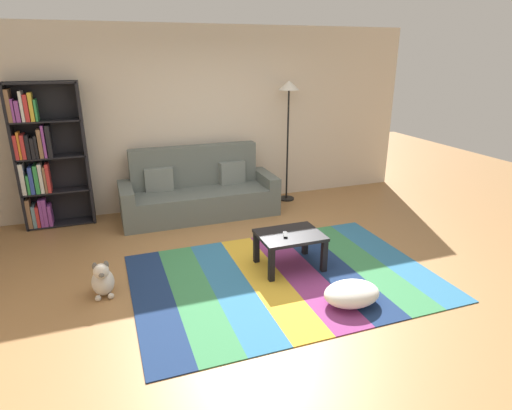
{
  "coord_description": "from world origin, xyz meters",
  "views": [
    {
      "loc": [
        -1.55,
        -3.96,
        2.3
      ],
      "look_at": [
        0.04,
        0.4,
        0.65
      ],
      "focal_mm": 30.03,
      "sensor_mm": 36.0,
      "label": 1
    }
  ],
  "objects_px": {
    "pouf": "(352,294)",
    "tv_remote": "(285,235)",
    "coffee_table": "(290,240)",
    "dog": "(103,280)",
    "bookshelf": "(42,159)",
    "standing_lamp": "(289,102)",
    "couch": "(199,193)"
  },
  "relations": [
    {
      "from": "couch",
      "to": "bookshelf",
      "type": "height_order",
      "value": "bookshelf"
    },
    {
      "from": "bookshelf",
      "to": "standing_lamp",
      "type": "height_order",
      "value": "bookshelf"
    },
    {
      "from": "pouf",
      "to": "coffee_table",
      "type": "bearing_deg",
      "value": 105.31
    },
    {
      "from": "coffee_table",
      "to": "pouf",
      "type": "bearing_deg",
      "value": -74.69
    },
    {
      "from": "couch",
      "to": "coffee_table",
      "type": "bearing_deg",
      "value": -74.21
    },
    {
      "from": "coffee_table",
      "to": "tv_remote",
      "type": "relative_size",
      "value": 4.69
    },
    {
      "from": "couch",
      "to": "dog",
      "type": "height_order",
      "value": "couch"
    },
    {
      "from": "coffee_table",
      "to": "dog",
      "type": "relative_size",
      "value": 1.77
    },
    {
      "from": "couch",
      "to": "bookshelf",
      "type": "xyz_separation_m",
      "value": [
        -2.05,
        0.28,
        0.62
      ]
    },
    {
      "from": "dog",
      "to": "tv_remote",
      "type": "height_order",
      "value": "tv_remote"
    },
    {
      "from": "couch",
      "to": "tv_remote",
      "type": "distance_m",
      "value": 2.11
    },
    {
      "from": "coffee_table",
      "to": "tv_remote",
      "type": "bearing_deg",
      "value": -156.02
    },
    {
      "from": "coffee_table",
      "to": "pouf",
      "type": "height_order",
      "value": "coffee_table"
    },
    {
      "from": "tv_remote",
      "to": "bookshelf",
      "type": "bearing_deg",
      "value": 158.03
    },
    {
      "from": "coffee_table",
      "to": "pouf",
      "type": "relative_size",
      "value": 1.26
    },
    {
      "from": "coffee_table",
      "to": "tv_remote",
      "type": "distance_m",
      "value": 0.11
    },
    {
      "from": "pouf",
      "to": "tv_remote",
      "type": "distance_m",
      "value": 0.98
    },
    {
      "from": "bookshelf",
      "to": "tv_remote",
      "type": "relative_size",
      "value": 13.07
    },
    {
      "from": "couch",
      "to": "pouf",
      "type": "bearing_deg",
      "value": -74.36
    },
    {
      "from": "bookshelf",
      "to": "couch",
      "type": "bearing_deg",
      "value": -7.84
    },
    {
      "from": "pouf",
      "to": "dog",
      "type": "distance_m",
      "value": 2.46
    },
    {
      "from": "bookshelf",
      "to": "coffee_table",
      "type": "bearing_deg",
      "value": -41.3
    },
    {
      "from": "coffee_table",
      "to": "standing_lamp",
      "type": "relative_size",
      "value": 0.37
    },
    {
      "from": "standing_lamp",
      "to": "tv_remote",
      "type": "height_order",
      "value": "standing_lamp"
    },
    {
      "from": "bookshelf",
      "to": "pouf",
      "type": "bearing_deg",
      "value": -48.21
    },
    {
      "from": "coffee_table",
      "to": "pouf",
      "type": "distance_m",
      "value": 0.97
    },
    {
      "from": "bookshelf",
      "to": "coffee_table",
      "type": "distance_m",
      "value": 3.54
    },
    {
      "from": "dog",
      "to": "standing_lamp",
      "type": "relative_size",
      "value": 0.21
    },
    {
      "from": "couch",
      "to": "tv_remote",
      "type": "relative_size",
      "value": 15.07
    },
    {
      "from": "couch",
      "to": "coffee_table",
      "type": "distance_m",
      "value": 2.1
    },
    {
      "from": "pouf",
      "to": "dog",
      "type": "xyz_separation_m",
      "value": [
        -2.24,
        1.01,
        0.04
      ]
    },
    {
      "from": "coffee_table",
      "to": "bookshelf",
      "type": "bearing_deg",
      "value": 138.7
    }
  ]
}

